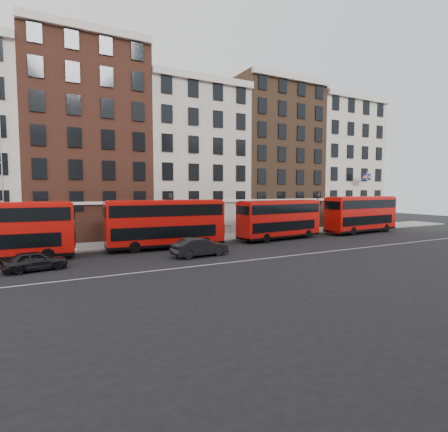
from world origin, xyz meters
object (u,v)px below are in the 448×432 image
bus_b (166,223)px  car_front (200,247)px  bus_d (361,213)px  bus_c (279,219)px  car_rear (35,261)px  traffic_light (371,212)px

bus_b → car_front: 5.37m
bus_b → bus_d: 26.29m
bus_c → bus_d: size_ratio=0.93×
bus_c → car_rear: (-24.06, -4.46, -1.66)m
car_rear → traffic_light: 41.78m
bus_d → traffic_light: size_ratio=3.48×
bus_d → traffic_light: 4.56m
car_front → bus_b: bearing=10.4°
bus_b → bus_d: (26.29, -0.01, 0.06)m
bus_b → car_front: size_ratio=2.32×
bus_b → bus_d: bearing=3.9°
car_front → traffic_light: size_ratio=1.47×
car_front → traffic_light: (29.12, 6.82, 1.66)m
car_rear → traffic_light: traffic_light is taller
bus_d → bus_c: bearing=175.3°
bus_b → car_front: bearing=-71.0°
bus_b → bus_c: (13.25, -0.01, -0.12)m
bus_d → car_rear: bearing=-177.8°
bus_c → traffic_light: 17.29m
car_rear → car_front: 12.14m
bus_d → car_rear: bus_d is taller
bus_b → car_rear: (-10.81, -4.47, -1.78)m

